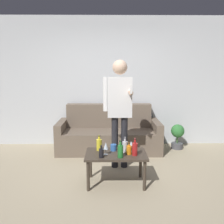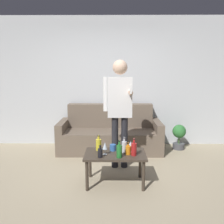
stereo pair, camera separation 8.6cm
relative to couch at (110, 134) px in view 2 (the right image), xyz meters
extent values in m
plane|color=tan|center=(-0.06, -1.60, -0.32)|extent=(16.00, 16.00, 0.00)
cube|color=silver|center=(-0.06, 0.44, 1.03)|extent=(8.00, 0.06, 2.70)
cube|color=#6B5B4C|center=(0.00, -0.18, -0.11)|extent=(1.74, 0.60, 0.42)
cube|color=#6B5B4C|center=(0.00, 0.24, 0.13)|extent=(1.74, 0.23, 0.91)
cube|color=#6B5B4C|center=(-0.94, -0.06, -0.02)|extent=(0.14, 0.83, 0.60)
cube|color=#6B5B4C|center=(0.94, -0.06, -0.02)|extent=(0.14, 0.83, 0.60)
cube|color=#3D3328|center=(0.10, -1.53, 0.12)|extent=(0.86, 0.53, 0.03)
cylinder|color=#3D3328|center=(-0.28, -1.74, -0.11)|extent=(0.04, 0.04, 0.42)
cylinder|color=#3D3328|center=(0.48, -1.74, -0.11)|extent=(0.04, 0.04, 0.42)
cylinder|color=#3D3328|center=(-0.28, -1.31, -0.11)|extent=(0.04, 0.04, 0.42)
cylinder|color=#3D3328|center=(0.48, -1.31, -0.11)|extent=(0.04, 0.04, 0.42)
cylinder|color=orange|center=(0.28, -1.57, 0.19)|extent=(0.07, 0.07, 0.12)
cylinder|color=orange|center=(0.28, -1.57, 0.28)|extent=(0.03, 0.03, 0.05)
cylinder|color=black|center=(0.28, -1.57, 0.29)|extent=(0.03, 0.03, 0.01)
cylinder|color=#B21E1E|center=(0.35, -1.61, 0.22)|extent=(0.07, 0.07, 0.17)
cylinder|color=#B21E1E|center=(0.35, -1.61, 0.34)|extent=(0.03, 0.03, 0.07)
cylinder|color=black|center=(0.35, -1.61, 0.37)|extent=(0.03, 0.03, 0.01)
cylinder|color=black|center=(-0.10, -1.69, 0.19)|extent=(0.06, 0.06, 0.12)
cylinder|color=black|center=(-0.10, -1.69, 0.28)|extent=(0.02, 0.02, 0.05)
cylinder|color=black|center=(-0.10, -1.69, 0.29)|extent=(0.03, 0.03, 0.01)
cylinder|color=#23752D|center=(0.15, -1.70, 0.22)|extent=(0.08, 0.08, 0.17)
cylinder|color=#23752D|center=(0.15, -1.70, 0.33)|extent=(0.03, 0.03, 0.07)
cylinder|color=black|center=(0.15, -1.70, 0.36)|extent=(0.03, 0.03, 0.01)
cylinder|color=yellow|center=(-0.14, -1.39, 0.21)|extent=(0.08, 0.08, 0.16)
cylinder|color=yellow|center=(-0.14, -1.39, 0.32)|extent=(0.03, 0.03, 0.06)
cylinder|color=black|center=(-0.14, -1.39, 0.35)|extent=(0.03, 0.03, 0.01)
cylinder|color=silver|center=(0.23, -1.49, 0.21)|extent=(0.07, 0.07, 0.16)
cylinder|color=silver|center=(0.23, -1.49, 0.32)|extent=(0.03, 0.03, 0.06)
cylinder|color=black|center=(0.23, -1.49, 0.35)|extent=(0.03, 0.03, 0.01)
cylinder|color=silver|center=(-0.04, -1.58, 0.14)|extent=(0.06, 0.06, 0.01)
cylinder|color=silver|center=(-0.04, -1.58, 0.17)|extent=(0.01, 0.01, 0.07)
cone|color=silver|center=(-0.04, -1.58, 0.26)|extent=(0.07, 0.07, 0.10)
cylinder|color=silver|center=(0.32, -1.48, 0.14)|extent=(0.08, 0.08, 0.01)
cylinder|color=silver|center=(0.32, -1.48, 0.17)|extent=(0.01, 0.01, 0.07)
cone|color=silver|center=(0.32, -1.48, 0.25)|extent=(0.08, 0.08, 0.09)
cylinder|color=#3366B2|center=(0.06, -1.41, 0.18)|extent=(0.09, 0.09, 0.09)
cylinder|color=#232328|center=(0.10, -0.91, 0.11)|extent=(0.11, 0.11, 0.85)
cylinder|color=#232328|center=(0.25, -0.91, 0.11)|extent=(0.11, 0.11, 0.85)
cube|color=white|center=(0.17, -0.91, 0.86)|extent=(0.39, 0.17, 0.64)
sphere|color=beige|center=(0.17, -0.91, 1.33)|extent=(0.23, 0.23, 0.23)
cylinder|color=white|center=(-0.05, -0.91, 0.90)|extent=(0.07, 0.07, 0.54)
cylinder|color=beige|center=(0.33, -1.05, 0.95)|extent=(0.07, 0.28, 0.07)
cube|color=white|center=(0.33, -1.22, 1.01)|extent=(0.03, 0.03, 0.14)
cylinder|color=#4C4C51|center=(1.41, 0.06, -0.26)|extent=(0.24, 0.24, 0.11)
cylinder|color=#476B38|center=(1.41, 0.06, -0.12)|extent=(0.03, 0.03, 0.16)
sphere|color=#337A38|center=(1.41, 0.06, 0.05)|extent=(0.27, 0.27, 0.27)
camera|label=1|loc=(0.00, -4.89, 1.30)|focal=40.00mm
camera|label=2|loc=(0.08, -4.89, 1.30)|focal=40.00mm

